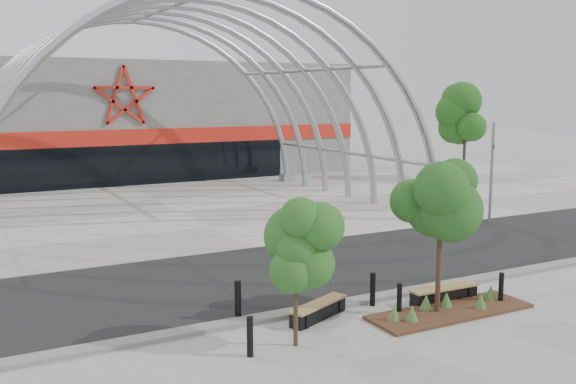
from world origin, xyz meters
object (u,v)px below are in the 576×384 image
(street_tree_0, at_px, (296,245))
(bench_1, at_px, (444,294))
(bollard_2, at_px, (399,299))
(street_tree_1, at_px, (441,207))
(signal_pole, at_px, (492,171))
(bench_0, at_px, (318,311))

(street_tree_0, height_order, bench_1, street_tree_0)
(bollard_2, bearing_deg, street_tree_1, -27.73)
(signal_pole, relative_size, street_tree_1, 1.13)
(signal_pole, height_order, street_tree_1, signal_pole)
(street_tree_0, distance_m, bollard_2, 4.06)
(street_tree_1, bearing_deg, street_tree_0, -178.57)
(street_tree_0, bearing_deg, bollard_2, 9.54)
(signal_pole, relative_size, street_tree_0, 1.36)
(street_tree_1, bearing_deg, bench_0, 157.99)
(signal_pole, relative_size, bollard_2, 5.33)
(bollard_2, bearing_deg, signal_pole, 35.12)
(street_tree_0, distance_m, bench_1, 5.76)
(street_tree_1, bearing_deg, bollard_2, 152.27)
(signal_pole, distance_m, bench_1, 12.39)
(bench_0, xyz_separation_m, bollard_2, (2.08, -0.73, 0.22))
(street_tree_0, height_order, bollard_2, street_tree_0)
(bench_0, relative_size, bench_1, 0.95)
(signal_pole, distance_m, bollard_2, 13.89)
(signal_pole, height_order, bench_0, signal_pole)
(street_tree_0, distance_m, street_tree_1, 4.42)
(street_tree_0, height_order, bench_0, street_tree_0)
(bench_0, height_order, bench_1, bench_1)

